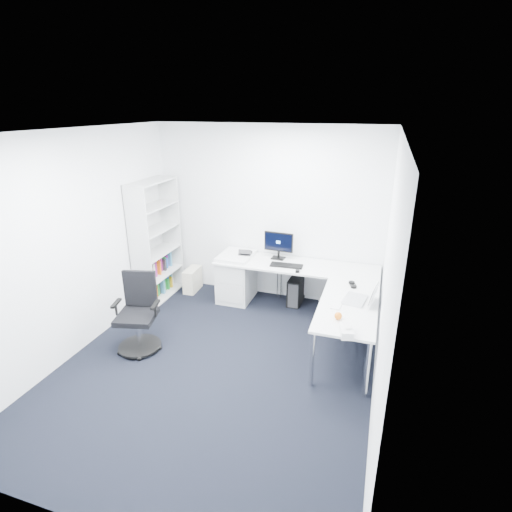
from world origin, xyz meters
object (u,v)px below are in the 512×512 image
(task_chair, at_px, (136,315))
(laptop, at_px, (356,291))
(bookshelf, at_px, (156,241))
(monitor, at_px, (278,245))
(l_desk, at_px, (290,296))

(task_chair, height_order, laptop, task_chair)
(bookshelf, xyz_separation_m, monitor, (1.86, 0.44, -0.02))
(l_desk, distance_m, monitor, 0.82)
(l_desk, bearing_deg, laptop, -31.90)
(bookshelf, xyz_separation_m, task_chair, (0.54, -1.43, -0.45))
(bookshelf, height_order, monitor, bookshelf)
(l_desk, xyz_separation_m, bookshelf, (-2.17, 0.05, 0.59))
(monitor, bearing_deg, laptop, -36.61)
(l_desk, xyz_separation_m, task_chair, (-1.63, -1.38, 0.14))
(bookshelf, distance_m, task_chair, 1.60)
(laptop, bearing_deg, task_chair, -153.46)
(task_chair, distance_m, laptop, 2.71)
(bookshelf, xyz_separation_m, laptop, (3.11, -0.63, -0.11))
(l_desk, relative_size, monitor, 5.36)
(l_desk, xyz_separation_m, monitor, (-0.31, 0.49, 0.57))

